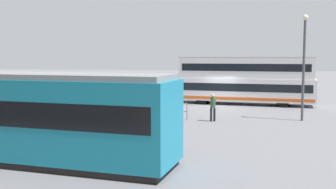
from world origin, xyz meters
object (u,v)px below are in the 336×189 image
pedestrian_crossing (213,105)px  street_lamp (304,59)px  pedestrian_near_railing (166,102)px  info_sign (55,92)px  double_decker_bus (245,80)px

pedestrian_crossing → street_lamp: size_ratio=0.26×
pedestrian_near_railing → info_sign: bearing=18.9°
pedestrian_near_railing → street_lamp: (-8.75, -0.00, 2.91)m
info_sign → street_lamp: size_ratio=0.38×
pedestrian_near_railing → street_lamp: size_ratio=0.25×
pedestrian_crossing → info_sign: (10.05, 1.06, 0.75)m
pedestrian_near_railing → pedestrian_crossing: (-3.24, 1.27, 0.03)m
double_decker_bus → info_sign: size_ratio=4.54×
double_decker_bus → pedestrian_crossing: 9.38m
double_decker_bus → street_lamp: size_ratio=1.73×
double_decker_bus → pedestrian_crossing: double_decker_bus is taller
double_decker_bus → pedestrian_crossing: size_ratio=6.60×
pedestrian_crossing → street_lamp: (-5.51, -1.28, 2.87)m
double_decker_bus → street_lamp: (-3.51, 7.83, 1.83)m
info_sign → street_lamp: street_lamp is taller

